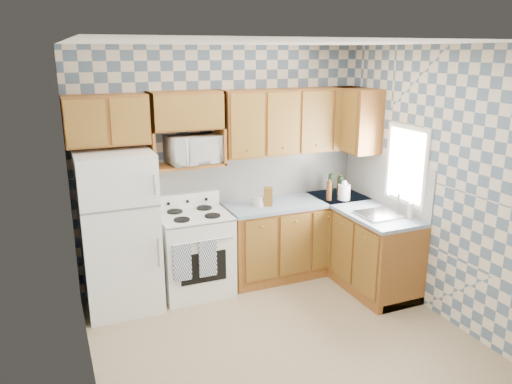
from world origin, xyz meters
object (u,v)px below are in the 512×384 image
(electric_kettle, at_px, (344,192))
(stove_body, at_px, (195,254))
(refrigerator, at_px, (119,232))
(microwave, at_px, (193,149))

(electric_kettle, bearing_deg, stove_body, 174.68)
(refrigerator, bearing_deg, microwave, 12.70)
(stove_body, relative_size, electric_kettle, 4.86)
(refrigerator, xyz_separation_m, microwave, (0.87, 0.20, 0.76))
(refrigerator, relative_size, microwave, 3.02)
(stove_body, bearing_deg, electric_kettle, -5.32)
(stove_body, distance_m, microwave, 1.17)
(stove_body, distance_m, electric_kettle, 1.91)
(stove_body, height_order, electric_kettle, electric_kettle)
(electric_kettle, bearing_deg, microwave, 168.95)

